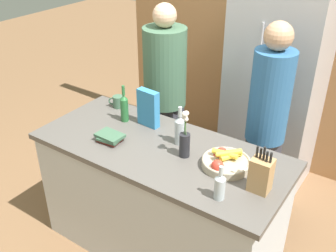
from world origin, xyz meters
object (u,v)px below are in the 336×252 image
knife_block (261,174)px  book_stack (110,137)px  refrigerator (275,86)px  flower_vase (185,140)px  person_in_blue (267,120)px  cereal_box (148,108)px  fruit_bowl (225,161)px  coffee_mug (118,102)px  bottle_oil (180,129)px  bottle_vinegar (220,186)px  person_at_sink (165,90)px  bottle_wine (124,107)px

knife_block → book_stack: knife_block is taller
refrigerator → knife_block: bearing=-72.4°
flower_vase → person_in_blue: person_in_blue is taller
cereal_box → person_in_blue: size_ratio=0.16×
fruit_bowl → coffee_mug: fruit_bowl is taller
fruit_bowl → coffee_mug: 1.13m
bottle_oil → bottle_vinegar: (0.50, -0.37, -0.02)m
flower_vase → person_at_sink: person_at_sink is taller
knife_block → person_in_blue: size_ratio=0.17×
bottle_vinegar → book_stack: bearing=172.9°
knife_block → book_stack: (-1.08, -0.08, -0.08)m
fruit_bowl → coffee_mug: (-1.10, 0.25, 0.01)m
refrigerator → bottle_wine: (-0.74, -1.20, 0.08)m
fruit_bowl → cereal_box: (-0.72, 0.15, 0.10)m
fruit_bowl → bottle_oil: bottle_oil is taller
cereal_box → book_stack: bearing=-104.0°
bottle_vinegar → flower_vase: bearing=147.1°
book_stack → bottle_wine: size_ratio=0.66×
coffee_mug → bottle_oil: 0.74m
refrigerator → person_in_blue: bearing=-74.0°
knife_block → person_at_sink: size_ratio=0.17×
fruit_bowl → refrigerator: bearing=97.5°
knife_block → bottle_wine: size_ratio=1.01×
flower_vase → bottle_wine: flower_vase is taller
flower_vase → fruit_bowl: bearing=9.4°
refrigerator → bottle_vinegar: (0.29, -1.60, 0.05)m
person_in_blue → cereal_box: bearing=-128.3°
person_in_blue → knife_block: bearing=-52.5°
coffee_mug → person_in_blue: size_ratio=0.07×
book_stack → bottle_oil: 0.49m
cereal_box → person_at_sink: (-0.23, 0.56, -0.12)m
knife_block → coffee_mug: (-1.38, 0.35, -0.06)m
coffee_mug → person_at_sink: size_ratio=0.07×
fruit_bowl → person_at_sink: person_at_sink is taller
bottle_vinegar → bottle_wine: bearing=158.5°
bottle_oil → bottle_vinegar: size_ratio=1.29×
fruit_bowl → person_in_blue: bearing=88.3°
fruit_bowl → bottle_wine: bearing=173.4°
coffee_mug → person_in_blue: bearing=18.9°
book_stack → bottle_wine: bearing=110.2°
bottle_oil → person_in_blue: size_ratio=0.16×
flower_vase → coffee_mug: flower_vase is taller
cereal_box → coffee_mug: bearing=165.6°
flower_vase → bottle_vinegar: flower_vase is taller
cereal_box → bottle_wine: (-0.19, -0.05, -0.03)m
bottle_oil → book_stack: bearing=-148.9°
flower_vase → person_in_blue: size_ratio=0.20×
knife_block → bottle_wine: (-1.18, 0.21, 0.01)m
refrigerator → knife_block: size_ratio=6.59×
bottle_vinegar → bottle_wine: size_ratio=0.75×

